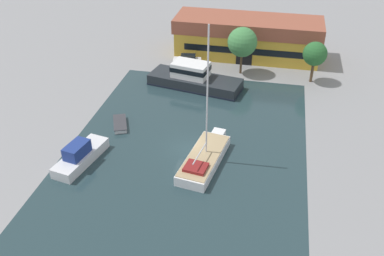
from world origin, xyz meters
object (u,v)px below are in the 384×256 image
Objects in this scene: warehouse_building at (247,37)px; quay_tree_near_building at (242,42)px; quay_tree_by_water at (315,54)px; small_dinghy at (120,124)px; sailboat_moored at (204,158)px; parked_car at (187,61)px; cabin_boat at (80,156)px; motor_cruiser at (194,78)px.

quay_tree_near_building reaches higher than warehouse_building.
quay_tree_by_water reaches higher than small_dinghy.
warehouse_building is 27.18m from small_dinghy.
quay_tree_near_building is 0.47× the size of sailboat_moored.
parked_car is (-8.10, 0.89, -3.87)m from quay_tree_near_building.
warehouse_building reaches higher than small_dinghy.
parked_car is at bearing 89.14° from cabin_boat.
quay_tree_near_building is 28.65m from cabin_boat.
parked_car is (-8.28, -5.84, -2.18)m from warehouse_building.
sailboat_moored reaches higher than motor_cruiser.
warehouse_building is at bearing 96.11° from sailboat_moored.
quay_tree_near_building is 22.77m from sailboat_moored.
quay_tree_by_water is 18.41m from parked_car.
sailboat_moored is at bearing -170.79° from parked_car.
cabin_boat is at bearing 160.50° from parked_car.
quay_tree_by_water is 24.56m from sailboat_moored.
cabin_boat is (-5.57, -25.76, -0.00)m from parked_car.
quay_tree_near_building is at bearing 32.61° from small_dinghy.
quay_tree_by_water is at bearing -102.50° from parked_car.
motor_cruiser is (-5.82, -5.54, -3.52)m from quay_tree_near_building.
parked_car is at bearing 174.79° from quay_tree_by_water.
sailboat_moored is 1.09× the size of motor_cruiser.
small_dinghy is at bearing 160.11° from parked_car.
cabin_boat is (-7.86, -19.34, -0.34)m from motor_cruiser.
warehouse_building is 1.54× the size of sailboat_moored.
motor_cruiser reaches higher than parked_car.
sailboat_moored is at bearing -117.31° from quay_tree_by_water.
quay_tree_near_building is 9.99m from quay_tree_by_water.
quay_tree_near_building is 0.51× the size of motor_cruiser.
quay_tree_by_water reaches higher than parked_car.
warehouse_building reaches higher than parked_car.
sailboat_moored reaches higher than parked_car.
parked_car reaches higher than small_dinghy.
cabin_boat is (-12.46, -2.51, 0.19)m from sailboat_moored.
warehouse_building is 34.58m from cabin_boat.
cabin_boat is at bearing 168.96° from motor_cruiser.
quay_tree_near_building reaches higher than cabin_boat.
sailboat_moored reaches higher than small_dinghy.
warehouse_building is 3.28× the size of quay_tree_near_building.
quay_tree_by_water is at bearing -37.07° from warehouse_building.
warehouse_building reaches higher than cabin_boat.
motor_cruiser is at bearing -115.64° from warehouse_building.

